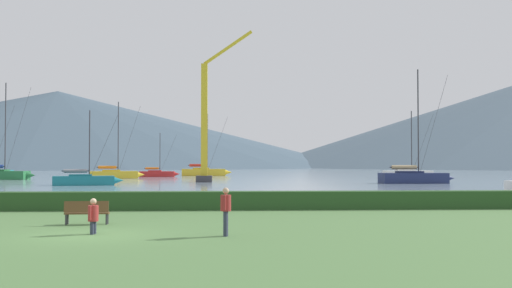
# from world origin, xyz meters

# --- Properties ---
(ground_plane) EXTENTS (1000.00, 1000.00, 0.00)m
(ground_plane) POSITION_xyz_m (0.00, 0.00, 0.00)
(ground_plane) COLOR #517A42
(harbor_water) EXTENTS (320.00, 246.00, 0.00)m
(harbor_water) POSITION_xyz_m (0.00, 137.00, 0.00)
(harbor_water) COLOR #8499A8
(harbor_water) RESTS_ON ground_plane
(hedge_line) EXTENTS (80.00, 1.20, 0.96)m
(hedge_line) POSITION_xyz_m (0.00, 11.00, 0.48)
(hedge_line) COLOR #284C23
(hedge_line) RESTS_ON ground_plane
(sailboat_slip_3) EXTENTS (7.53, 3.35, 8.12)m
(sailboat_slip_3) POSITION_xyz_m (-10.29, 44.99, 0.61)
(sailboat_slip_3) COLOR #19707A
(sailboat_slip_3) RESTS_ON harbor_water
(sailboat_slip_4) EXTENTS (8.36, 3.86, 11.77)m
(sailboat_slip_4) POSITION_xyz_m (-11.90, 72.08, 0.70)
(sailboat_slip_4) COLOR gold
(sailboat_slip_4) RESTS_ON harbor_water
(sailboat_slip_5) EXTENTS (9.12, 3.28, 13.93)m
(sailboat_slip_5) POSITION_xyz_m (-27.16, 67.22, 0.77)
(sailboat_slip_5) COLOR #236B38
(sailboat_slip_5) RESTS_ON harbor_water
(sailboat_slip_8) EXTENTS (9.07, 2.99, 13.49)m
(sailboat_slip_8) POSITION_xyz_m (27.14, 48.77, 0.77)
(sailboat_slip_8) COLOR navy
(sailboat_slip_8) RESTS_ON harbor_water
(sailboat_slip_9) EXTENTS (8.57, 2.65, 10.53)m
(sailboat_slip_9) POSITION_xyz_m (33.65, 71.59, 0.71)
(sailboat_slip_9) COLOR white
(sailboat_slip_9) RESTS_ON harbor_water
(sailboat_slip_10) EXTENTS (6.85, 2.15, 7.49)m
(sailboat_slip_10) POSITION_xyz_m (-6.49, 82.27, 0.56)
(sailboat_slip_10) COLOR red
(sailboat_slip_10) RESTS_ON harbor_water
(sailboat_slip_12) EXTENTS (9.14, 2.80, 11.41)m
(sailboat_slip_12) POSITION_xyz_m (1.27, 89.63, 0.76)
(sailboat_slip_12) COLOR gold
(sailboat_slip_12) RESTS_ON harbor_water
(park_bench_near_path) EXTENTS (1.77, 0.57, 0.95)m
(park_bench_near_path) POSITION_xyz_m (-0.93, 3.64, 0.53)
(park_bench_near_path) COLOR brown
(park_bench_near_path) RESTS_ON ground_plane
(person_seated_viewer) EXTENTS (0.36, 0.55, 1.25)m
(person_seated_viewer) POSITION_xyz_m (0.02, 0.37, 0.69)
(person_seated_viewer) COLOR #2D3347
(person_seated_viewer) RESTS_ON ground_plane
(person_standing_walker) EXTENTS (0.36, 0.56, 1.65)m
(person_standing_walker) POSITION_xyz_m (4.64, -0.45, 0.97)
(person_standing_walker) COLOR #2D3347
(person_standing_walker) RESTS_ON ground_plane
(dock_crane) EXTENTS (7.06, 2.00, 19.24)m
(dock_crane) POSITION_xyz_m (2.47, 54.84, 6.70)
(dock_crane) COLOR #333338
(dock_crane) RESTS_ON ground_plane
(distant_hill_central_peak) EXTENTS (323.95, 323.95, 41.38)m
(distant_hill_central_peak) POSITION_xyz_m (-85.60, 312.88, 20.69)
(distant_hill_central_peak) COLOR #425666
(distant_hill_central_peak) RESTS_ON ground_plane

